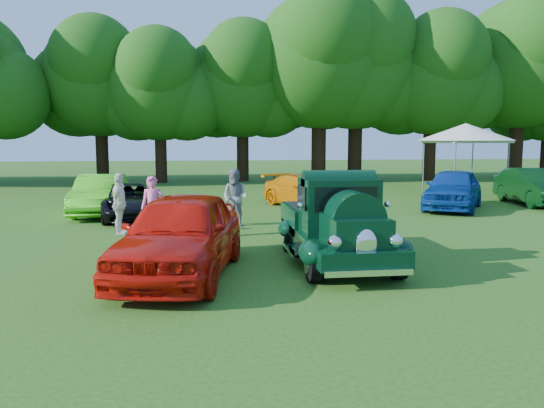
{
  "coord_description": "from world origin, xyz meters",
  "views": [
    {
      "loc": [
        -1.9,
        -11.1,
        2.68
      ],
      "look_at": [
        -0.13,
        1.89,
        1.1
      ],
      "focal_mm": 35.0,
      "sensor_mm": 36.0,
      "label": 1
    }
  ],
  "objects": [
    {
      "name": "back_car_black",
      "position": [
        -4.32,
        7.45,
        0.6
      ],
      "size": [
        2.86,
        4.63,
        1.2
      ],
      "primitive_type": "imported",
      "rotation": [
        0.0,
        0.0,
        0.22
      ],
      "color": "black",
      "rests_on": "ground"
    },
    {
      "name": "spectator_white",
      "position": [
        -4.19,
        4.3,
        0.88
      ],
      "size": [
        0.53,
        1.07,
        1.76
      ],
      "primitive_type": "imported",
      "rotation": [
        0.0,
        0.0,
        1.47
      ],
      "color": "silver",
      "rests_on": "ground"
    },
    {
      "name": "spectator_grey",
      "position": [
        -0.82,
        5.38,
        0.89
      ],
      "size": [
        1.1,
        1.04,
        1.79
      ],
      "primitive_type": "imported",
      "rotation": [
        0.0,
        0.0,
        -0.58
      ],
      "color": "gray",
      "rests_on": "ground"
    },
    {
      "name": "back_car_blue",
      "position": [
        7.87,
        8.32,
        0.8
      ],
      "size": [
        4.15,
        4.95,
        1.6
      ],
      "primitive_type": "imported",
      "rotation": [
        0.0,
        0.0,
        -0.58
      ],
      "color": "navy",
      "rests_on": "ground"
    },
    {
      "name": "back_car_orange",
      "position": [
        2.28,
        9.77,
        0.64
      ],
      "size": [
        3.44,
        4.75,
        1.28
      ],
      "primitive_type": "imported",
      "rotation": [
        0.0,
        0.0,
        0.42
      ],
      "color": "orange",
      "rests_on": "ground"
    },
    {
      "name": "back_car_lime",
      "position": [
        -5.5,
        8.66,
        0.72
      ],
      "size": [
        1.53,
        4.37,
        1.44
      ],
      "primitive_type": "imported",
      "rotation": [
        0.0,
        0.0,
        -0.0
      ],
      "color": "#43C51A",
      "rests_on": "ground"
    },
    {
      "name": "hero_pickup",
      "position": [
        1.04,
        0.13,
        0.81
      ],
      "size": [
        2.23,
        4.78,
        1.87
      ],
      "color": "black",
      "rests_on": "ground"
    },
    {
      "name": "canopy_tent",
      "position": [
        11.21,
        13.89,
        3.05
      ],
      "size": [
        5.14,
        5.14,
        3.52
      ],
      "rotation": [
        0.0,
        0.0,
        0.1
      ],
      "color": "silver",
      "rests_on": "ground"
    },
    {
      "name": "spectator_pink",
      "position": [
        -3.18,
        3.36,
        0.86
      ],
      "size": [
        0.64,
        0.43,
        1.73
      ],
      "primitive_type": "imported",
      "rotation": [
        0.0,
        0.0,
        -0.03
      ],
      "color": "pink",
      "rests_on": "ground"
    },
    {
      "name": "tree_line",
      "position": [
        -0.73,
        23.34,
        7.08
      ],
      "size": [
        63.07,
        10.22,
        12.32
      ],
      "color": "black",
      "rests_on": "ground"
    },
    {
      "name": "ground",
      "position": [
        0.0,
        0.0,
        0.0
      ],
      "size": [
        120.0,
        120.0,
        0.0
      ],
      "primitive_type": "plane",
      "color": "#205213",
      "rests_on": "ground"
    },
    {
      "name": "red_convertible",
      "position": [
        -2.3,
        -0.6,
        0.83
      ],
      "size": [
        2.94,
        5.18,
        1.66
      ],
      "primitive_type": "imported",
      "rotation": [
        0.0,
        0.0,
        -0.21
      ],
      "color": "red",
      "rests_on": "ground"
    },
    {
      "name": "back_car_green",
      "position": [
        11.85,
        9.12,
        0.76
      ],
      "size": [
        2.25,
        4.8,
        1.52
      ],
      "primitive_type": "imported",
      "rotation": [
        0.0,
        0.0,
        -0.14
      ],
      "color": "black",
      "rests_on": "ground"
    }
  ]
}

